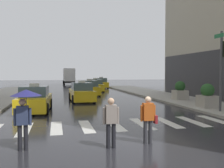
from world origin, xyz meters
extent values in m
plane|color=#26262B|center=(0.00, 0.00, 0.00)|extent=(160.00, 160.00, 0.00)
cube|color=silver|center=(-4.05, 3.00, 0.00)|extent=(0.50, 2.80, 0.01)
cube|color=silver|center=(-2.70, 3.00, 0.00)|extent=(0.50, 2.80, 0.01)
cube|color=silver|center=(-1.35, 3.00, 0.00)|extent=(0.50, 2.80, 0.01)
cube|color=silver|center=(0.00, 3.00, 0.00)|extent=(0.50, 2.80, 0.01)
cube|color=silver|center=(1.35, 3.00, 0.00)|extent=(0.50, 2.80, 0.01)
cube|color=silver|center=(2.70, 3.00, 0.00)|extent=(0.50, 2.80, 0.01)
cube|color=silver|center=(4.05, 3.00, 0.00)|extent=(0.50, 2.80, 0.01)
cube|color=silver|center=(5.40, 3.00, 0.00)|extent=(0.50, 2.80, 0.01)
cylinder|color=#47474C|center=(6.97, 4.78, 2.55)|extent=(0.14, 0.14, 4.80)
cube|color=#196638|center=(6.92, 4.96, 4.70)|extent=(0.04, 0.84, 0.24)
cube|color=yellow|center=(-4.02, 8.28, 0.56)|extent=(2.06, 4.60, 0.84)
cube|color=#384C5B|center=(-4.03, 8.18, 1.30)|extent=(1.72, 2.19, 0.64)
cube|color=silver|center=(-4.03, 8.18, 1.71)|extent=(0.61, 0.27, 0.18)
cylinder|color=black|center=(-4.80, 9.68, 0.33)|extent=(0.26, 0.67, 0.66)
cylinder|color=black|center=(-3.09, 9.58, 0.33)|extent=(0.26, 0.67, 0.66)
cylinder|color=black|center=(-4.96, 6.98, 0.33)|extent=(0.26, 0.67, 0.66)
cylinder|color=black|center=(-3.25, 6.88, 0.33)|extent=(0.26, 0.67, 0.66)
cube|color=#F2EAB2|center=(-4.52, 10.58, 0.60)|extent=(0.20, 0.05, 0.14)
cube|color=#F2EAB2|center=(-3.26, 10.51, 0.60)|extent=(0.20, 0.05, 0.14)
cube|color=yellow|center=(-0.51, 13.37, 0.56)|extent=(1.99, 4.57, 0.84)
cube|color=#384C5B|center=(-0.51, 13.27, 1.30)|extent=(1.69, 2.17, 0.64)
cube|color=silver|center=(-0.51, 13.27, 1.71)|extent=(0.61, 0.27, 0.18)
cylinder|color=black|center=(-1.42, 14.68, 0.33)|extent=(0.25, 0.67, 0.66)
cylinder|color=black|center=(0.28, 14.76, 0.33)|extent=(0.25, 0.67, 0.66)
cylinder|color=black|center=(-1.31, 11.99, 0.33)|extent=(0.25, 0.67, 0.66)
cylinder|color=black|center=(0.40, 12.06, 0.33)|extent=(0.25, 0.67, 0.66)
cube|color=#F2EAB2|center=(-1.24, 15.61, 0.60)|extent=(0.20, 0.05, 0.14)
cube|color=#F2EAB2|center=(0.02, 15.66, 0.60)|extent=(0.20, 0.05, 0.14)
cube|color=yellow|center=(0.93, 19.12, 0.56)|extent=(1.94, 4.55, 0.84)
cube|color=#384C5B|center=(0.93, 19.02, 1.30)|extent=(1.66, 2.15, 0.64)
cube|color=silver|center=(0.93, 19.02, 1.71)|extent=(0.61, 0.26, 0.18)
cylinder|color=black|center=(0.03, 20.44, 0.33)|extent=(0.24, 0.67, 0.66)
cylinder|color=black|center=(1.74, 20.49, 0.33)|extent=(0.24, 0.67, 0.66)
cylinder|color=black|center=(0.11, 17.74, 0.33)|extent=(0.24, 0.67, 0.66)
cylinder|color=black|center=(1.82, 17.79, 0.33)|extent=(0.24, 0.67, 0.66)
cube|color=#F2EAB2|center=(0.23, 21.37, 0.60)|extent=(0.20, 0.05, 0.14)
cube|color=#F2EAB2|center=(1.48, 21.40, 0.60)|extent=(0.20, 0.05, 0.14)
cube|color=yellow|center=(2.47, 24.66, 0.56)|extent=(1.87, 4.53, 0.84)
cube|color=#384C5B|center=(2.47, 24.56, 1.30)|extent=(1.63, 2.13, 0.64)
cube|color=silver|center=(2.47, 24.56, 1.71)|extent=(0.60, 0.25, 0.18)
cylinder|color=black|center=(1.64, 26.02, 0.33)|extent=(0.23, 0.66, 0.66)
cylinder|color=black|center=(3.35, 26.00, 0.33)|extent=(0.23, 0.66, 0.66)
cylinder|color=black|center=(1.60, 23.32, 0.33)|extent=(0.23, 0.66, 0.66)
cylinder|color=black|center=(3.31, 23.30, 0.33)|extent=(0.23, 0.66, 0.66)
cube|color=#F2EAB2|center=(1.88, 26.94, 0.60)|extent=(0.20, 0.04, 0.14)
cube|color=#F2EAB2|center=(3.14, 26.92, 0.60)|extent=(0.20, 0.04, 0.14)
cube|color=yellow|center=(4.61, 32.10, 0.56)|extent=(1.90, 4.54, 0.84)
cube|color=#384C5B|center=(4.61, 32.00, 1.30)|extent=(1.65, 2.14, 0.64)
cube|color=silver|center=(4.61, 32.00, 1.71)|extent=(0.61, 0.25, 0.18)
cylinder|color=black|center=(3.79, 33.47, 0.33)|extent=(0.23, 0.66, 0.66)
cylinder|color=black|center=(5.50, 33.43, 0.33)|extent=(0.23, 0.66, 0.66)
cylinder|color=black|center=(3.73, 30.77, 0.33)|extent=(0.23, 0.66, 0.66)
cylinder|color=black|center=(5.44, 30.73, 0.33)|extent=(0.23, 0.66, 0.66)
cube|color=#F2EAB2|center=(4.04, 34.38, 0.60)|extent=(0.20, 0.04, 0.14)
cube|color=#F2EAB2|center=(5.30, 34.36, 0.60)|extent=(0.20, 0.04, 0.14)
cube|color=#2D2D2D|center=(-0.03, 44.02, 0.65)|extent=(1.83, 6.61, 0.40)
cube|color=silver|center=(-0.02, 47.32, 1.90)|extent=(2.11, 1.81, 2.10)
cube|color=#384C5B|center=(-0.01, 48.24, 2.27)|extent=(1.89, 0.05, 0.95)
cube|color=silver|center=(-0.04, 43.12, 2.10)|extent=(2.22, 4.81, 2.50)
cylinder|color=black|center=(-1.02, 47.12, 0.45)|extent=(0.28, 0.90, 0.90)
cylinder|color=black|center=(0.98, 47.12, 0.45)|extent=(0.28, 0.90, 0.90)
cylinder|color=black|center=(-1.04, 42.58, 0.45)|extent=(0.28, 0.90, 0.90)
cylinder|color=black|center=(0.96, 42.58, 0.45)|extent=(0.28, 0.90, 0.90)
cylinder|color=black|center=(-3.84, -0.11, 0.41)|extent=(0.14, 0.14, 0.82)
cylinder|color=black|center=(-3.66, -0.11, 0.41)|extent=(0.14, 0.14, 0.82)
cube|color=#2D3856|center=(-3.75, -0.11, 1.12)|extent=(0.36, 0.24, 0.60)
sphere|color=tan|center=(-3.75, -0.11, 1.54)|extent=(0.22, 0.22, 0.22)
cylinder|color=#2D3856|center=(-3.98, -0.11, 1.07)|extent=(0.09, 0.09, 0.55)
cylinder|color=#2D3856|center=(-3.52, -0.11, 1.07)|extent=(0.09, 0.09, 0.55)
cylinder|color=#4C4C4C|center=(-3.63, -0.11, 1.42)|extent=(0.02, 0.02, 1.00)
cone|color=navy|center=(-3.63, -0.11, 1.84)|extent=(0.96, 0.96, 0.20)
cylinder|color=#333338|center=(0.31, -0.29, 0.41)|extent=(0.14, 0.14, 0.82)
cylinder|color=#333338|center=(0.49, -0.29, 0.41)|extent=(0.14, 0.14, 0.82)
cube|color=#BF5119|center=(0.40, -0.29, 1.12)|extent=(0.36, 0.24, 0.60)
sphere|color=beige|center=(0.40, -0.29, 1.54)|extent=(0.22, 0.22, 0.22)
cylinder|color=#BF5119|center=(0.17, -0.29, 1.07)|extent=(0.09, 0.09, 0.55)
cylinder|color=#BF5119|center=(0.63, -0.29, 1.07)|extent=(0.09, 0.09, 0.55)
cube|color=maroon|center=(0.68, -0.29, 0.84)|extent=(0.10, 0.20, 0.28)
cylinder|color=black|center=(-1.05, -0.50, 0.41)|extent=(0.14, 0.14, 0.82)
cylinder|color=black|center=(-0.87, -0.50, 0.41)|extent=(0.14, 0.14, 0.82)
cube|color=gray|center=(-0.96, -0.50, 1.12)|extent=(0.36, 0.24, 0.60)
sphere|color=tan|center=(-0.96, -0.50, 1.54)|extent=(0.22, 0.22, 0.22)
cylinder|color=gray|center=(-1.19, -0.50, 1.07)|extent=(0.09, 0.09, 0.55)
cylinder|color=gray|center=(-0.73, -0.50, 1.07)|extent=(0.09, 0.09, 0.55)
cube|color=#A8A399|center=(7.22, 6.48, 0.55)|extent=(1.10, 1.10, 0.80)
sphere|color=#285628|center=(7.22, 6.48, 1.30)|extent=(0.90, 0.90, 0.90)
cube|color=#A8A399|center=(7.86, 11.46, 0.55)|extent=(1.10, 1.10, 0.80)
sphere|color=#234C23|center=(7.86, 11.46, 1.30)|extent=(0.90, 0.90, 0.90)
camera|label=1|loc=(-2.72, -8.40, 2.46)|focal=40.09mm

